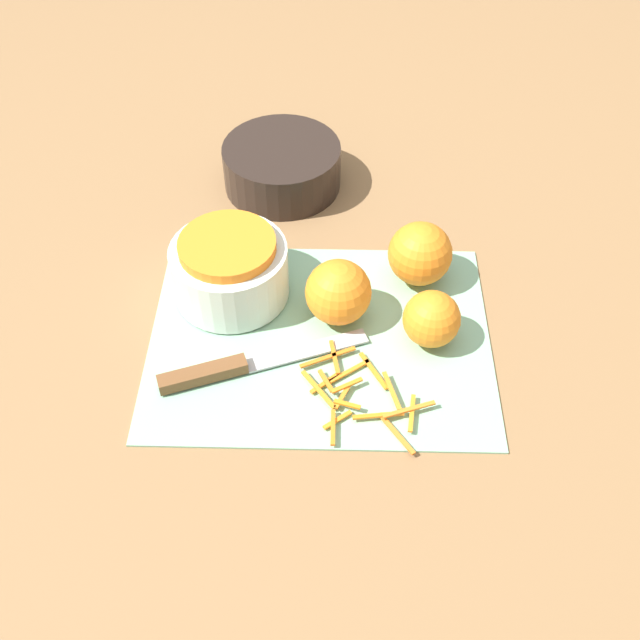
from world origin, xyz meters
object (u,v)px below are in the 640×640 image
(bowl_speckled, at_px, (230,268))
(orange_back, at_px, (420,254))
(orange_left, at_px, (431,316))
(orange_right, at_px, (338,292))
(bowl_dark, at_px, (282,166))
(knife, at_px, (227,369))

(bowl_speckled, relative_size, orange_back, 1.77)
(orange_left, bearing_deg, orange_right, 164.22)
(orange_left, xyz_separation_m, orange_right, (-0.11, 0.03, 0.01))
(orange_left, distance_m, orange_back, 0.10)
(bowl_speckled, bearing_deg, orange_left, -15.56)
(bowl_speckled, bearing_deg, bowl_dark, 77.35)
(orange_right, height_order, orange_back, orange_back)
(bowl_speckled, xyz_separation_m, knife, (0.01, -0.13, -0.04))
(orange_right, bearing_deg, bowl_speckled, 164.63)
(orange_left, height_order, orange_back, orange_back)
(knife, height_order, orange_right, orange_right)
(orange_right, bearing_deg, knife, -143.91)
(bowl_speckled, xyz_separation_m, orange_right, (0.14, -0.04, -0.00))
(bowl_speckled, relative_size, bowl_dark, 0.85)
(orange_right, bearing_deg, orange_left, -15.78)
(orange_back, bearing_deg, bowl_dark, 133.54)
(bowl_speckled, height_order, orange_right, bowl_speckled)
(bowl_speckled, height_order, orange_left, bowl_speckled)
(bowl_dark, bearing_deg, bowl_speckled, -102.65)
(orange_left, relative_size, orange_right, 0.85)
(orange_back, bearing_deg, knife, -144.81)
(bowl_dark, xyz_separation_m, orange_left, (0.20, -0.30, 0.01))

